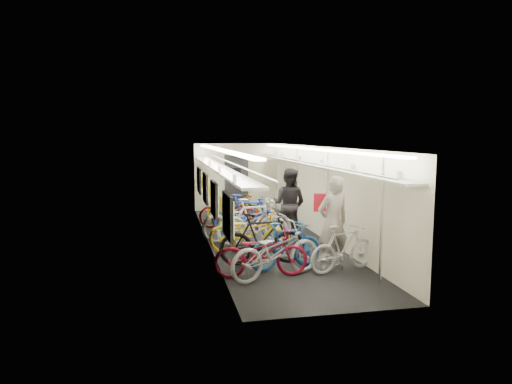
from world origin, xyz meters
name	(u,v)px	position (x,y,z in m)	size (l,w,h in m)	color
train_car_shell	(248,174)	(-0.36, 0.71, 1.66)	(10.00, 10.00, 10.00)	black
bicycle_0	(276,251)	(-0.53, -3.09, 0.52)	(0.69, 1.97, 1.04)	#9D9DA1
bicycle_1	(286,245)	(-0.19, -2.58, 0.49)	(0.46, 1.63, 0.98)	#194F98
bicycle_2	(261,253)	(-0.79, -2.98, 0.47)	(0.63, 1.81, 0.95)	maroon
bicycle_3	(262,239)	(-0.58, -2.14, 0.55)	(0.51, 1.82, 1.09)	black
bicycle_4	(249,233)	(-0.70, -1.28, 0.50)	(0.66, 1.90, 1.00)	gold
bicycle_5	(255,221)	(-0.39, -0.41, 0.58)	(0.55, 1.95, 1.17)	#BCBCBE
bicycle_6	(245,222)	(-0.63, -0.30, 0.57)	(0.75, 2.16, 1.14)	#9E9EA2
bicycle_7	(247,215)	(-0.41, 0.65, 0.56)	(0.53, 1.86, 1.12)	navy
bicycle_8	(230,212)	(-0.72, 1.65, 0.49)	(0.65, 1.86, 0.98)	maroon
bicycle_9	(237,211)	(-0.47, 1.81, 0.49)	(0.46, 1.64, 0.98)	black
bicycle_10	(235,209)	(-0.48, 2.30, 0.46)	(0.61, 1.76, 0.92)	yellow
bicycle_11	(343,248)	(0.88, -2.95, 0.47)	(0.44, 1.58, 0.95)	#BCBCBE
passenger_near	(333,223)	(0.73, -2.75, 0.95)	(0.69, 0.45, 1.90)	gray
passenger_mid	(289,204)	(0.58, -0.04, 0.93)	(0.90, 0.70, 1.86)	black
backpack	(320,202)	(0.66, -2.16, 1.28)	(0.26, 0.14, 0.38)	#A81022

